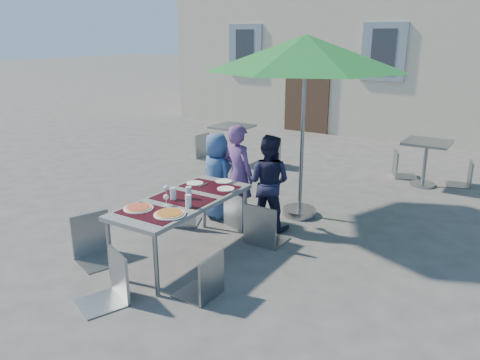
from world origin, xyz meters
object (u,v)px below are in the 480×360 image
Objects in this scene: chair_3 at (92,210)px; chair_0 at (181,187)px; child_0 at (217,176)px; patio_umbrella at (306,54)px; cafe_table_0 at (232,137)px; pizza_near_right at (170,214)px; chair_1 at (239,188)px; child_1 at (238,175)px; chair_2 at (265,200)px; bg_chair_l_0 at (206,132)px; bg_chair_r_0 at (273,139)px; cafe_table_1 at (426,154)px; dining_table at (183,203)px; bg_chair_l_1 at (402,149)px; chair_5 at (107,249)px; child_2 at (268,182)px; bg_chair_r_1 at (467,159)px; pizza_near_left at (138,208)px.

chair_0 is at bearing 80.85° from chair_3.
child_0 is 1.29× the size of chair_0.
cafe_table_0 is at bearing 141.75° from patio_umbrella.
child_0 is at bearing 109.57° from pizza_near_right.
chair_3 is (-0.94, -1.77, 0.05)m from chair_1.
child_1 reaches higher than chair_2.
chair_0 is 3.46m from cafe_table_0.
bg_chair_l_0 is at bearing 122.28° from pizza_near_right.
chair_2 is 2.11m from patio_umbrella.
cafe_table_1 is at bearing 6.45° from bg_chair_r_0.
patio_umbrella is 3.28m from bg_chair_r_0.
chair_2 is at bearing -62.93° from bg_chair_r_0.
child_1 is (-0.02, 1.26, 0.03)m from dining_table.
child_0 reaches higher than bg_chair_l_1.
dining_table is 1.83× the size of bg_chair_l_0.
child_2 is at bearing 80.71° from chair_5.
child_0 is at bearing -50.89° from bg_chair_l_0.
chair_3 is 0.38× the size of patio_umbrella.
bg_chair_r_0 is at bearing -54.95° from child_0.
cafe_table_1 is at bearing 72.04° from chair_5.
cafe_table_1 is at bearing -35.09° from bg_chair_l_1.
dining_table is at bearing 114.24° from pizza_near_right.
dining_table is at bearing 64.77° from child_2.
patio_umbrella is 2.78× the size of bg_chair_l_0.
child_1 is 1.77× the size of cafe_table_1.
chair_3 reaches higher than bg_chair_r_1.
child_0 reaches higher than bg_chair_l_0.
pizza_near_left is 0.35× the size of bg_chair_l_1.
child_1 is 1.46× the size of chair_1.
chair_5 is at bearing -107.47° from pizza_near_right.
chair_0 reaches higher than cafe_table_0.
chair_1 reaches higher than cafe_table_0.
chair_1 is at bearing -174.21° from child_0.
cafe_table_1 is at bearing 68.00° from pizza_near_left.
cafe_table_1 is at bearing 8.06° from cafe_table_0.
pizza_near_right is at bearing -74.61° from bg_chair_r_0.
child_2 is 3.52m from cafe_table_0.
dining_table is 1.97× the size of bg_chair_l_1.
chair_2 is at bearing -28.35° from chair_1.
bg_chair_l_1 is (1.29, 3.72, -0.03)m from chair_1.
child_2 is 1.29× the size of chair_2.
chair_0 is (-0.46, 1.30, -0.19)m from pizza_near_left.
patio_umbrella is (0.38, 2.49, 1.59)m from pizza_near_right.
child_2 is 0.41m from chair_1.
pizza_near_right is at bearing -55.04° from chair_0.
bg_chair_l_1 is (0.94, 3.52, -0.12)m from child_2.
patio_umbrella reaches higher than pizza_near_right.
chair_2 reaches higher than chair_0.
child_1 is at bearing -162.58° from child_0.
child_2 is (0.43, 0.09, -0.06)m from child_1.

